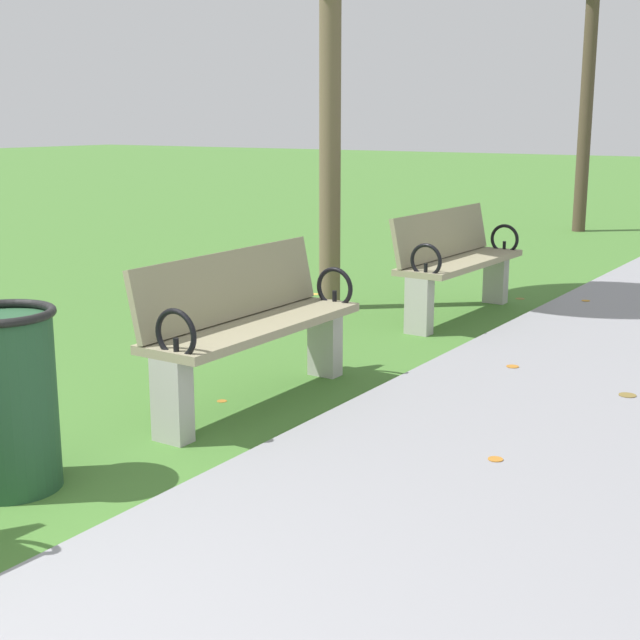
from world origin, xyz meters
name	(u,v)px	position (x,y,z in m)	size (l,w,h in m)	color
park_bench_2	(249,324)	(-0.50, 3.10, 0.49)	(0.48, 1.60, 0.90)	gray
park_bench_3	(456,260)	(-0.50, 5.96, 0.49)	(0.50, 1.61, 0.90)	gray
trash_bin	(7,399)	(-0.65, 1.51, 0.42)	(0.48, 0.48, 0.84)	#234C2D
scattered_leaves	(344,373)	(-0.35, 3.92, 0.01)	(4.47, 9.80, 0.02)	#93511E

